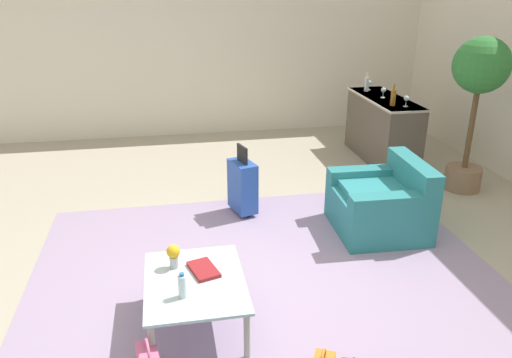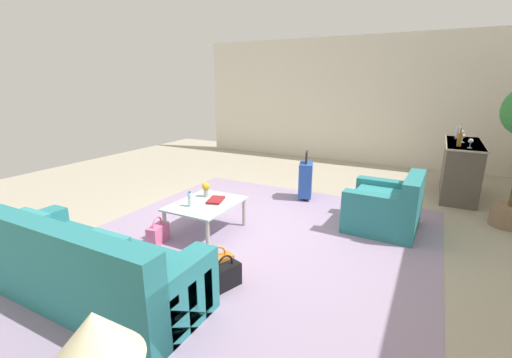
{
  "view_description": "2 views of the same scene",
  "coord_description": "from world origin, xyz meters",
  "px_view_note": "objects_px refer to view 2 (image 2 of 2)",
  "views": [
    {
      "loc": [
        3.74,
        -0.64,
        2.63
      ],
      "look_at": [
        -0.04,
        0.07,
        1.07
      ],
      "focal_mm": 35.0,
      "sensor_mm": 36.0,
      "label": 1
    },
    {
      "loc": [
        3.93,
        2.13,
        1.99
      ],
      "look_at": [
        -0.11,
        -0.0,
        0.71
      ],
      "focal_mm": 24.0,
      "sensor_mm": 36.0,
      "label": 2
    }
  ],
  "objects_px": {
    "wine_glass_leftmost": "(462,132)",
    "suitcase_blue": "(306,179)",
    "water_bottle": "(190,199)",
    "wine_glass_left_of_centre": "(463,136)",
    "coffee_table_book": "(216,200)",
    "handbag_black": "(225,276)",
    "wine_glass_right_of_centre": "(471,141)",
    "wine_bottle_amber": "(460,139)",
    "armchair": "(388,209)",
    "flower_vase": "(206,188)",
    "coffee_table": "(206,206)",
    "table_lamp": "(96,339)",
    "couch": "(83,272)",
    "wine_bottle_clear": "(458,132)",
    "handbag_orange": "(218,266)",
    "handbag_pink": "(158,233)",
    "bar_console": "(460,168)"
  },
  "relations": [
    {
      "from": "wine_bottle_amber",
      "to": "handbag_black",
      "type": "distance_m",
      "value": 4.61
    },
    {
      "from": "couch",
      "to": "wine_glass_left_of_centre",
      "type": "xyz_separation_m",
      "value": [
        -5.29,
        3.16,
        0.78
      ]
    },
    {
      "from": "water_bottle",
      "to": "suitcase_blue",
      "type": "bearing_deg",
      "value": 160.02
    },
    {
      "from": "suitcase_blue",
      "to": "handbag_pink",
      "type": "height_order",
      "value": "suitcase_blue"
    },
    {
      "from": "water_bottle",
      "to": "wine_glass_right_of_centre",
      "type": "height_order",
      "value": "wine_glass_right_of_centre"
    },
    {
      "from": "armchair",
      "to": "coffee_table_book",
      "type": "distance_m",
      "value": 2.4
    },
    {
      "from": "suitcase_blue",
      "to": "wine_bottle_clear",
      "type": "bearing_deg",
      "value": 130.82
    },
    {
      "from": "water_bottle",
      "to": "table_lamp",
      "type": "height_order",
      "value": "table_lamp"
    },
    {
      "from": "wine_glass_leftmost",
      "to": "handbag_black",
      "type": "bearing_deg",
      "value": -22.71
    },
    {
      "from": "flower_vase",
      "to": "wine_glass_leftmost",
      "type": "relative_size",
      "value": 1.33
    },
    {
      "from": "table_lamp",
      "to": "wine_glass_right_of_centre",
      "type": "relative_size",
      "value": 3.82
    },
    {
      "from": "wine_bottle_clear",
      "to": "coffee_table_book",
      "type": "bearing_deg",
      "value": -37.02
    },
    {
      "from": "flower_vase",
      "to": "wine_glass_left_of_centre",
      "type": "height_order",
      "value": "wine_glass_left_of_centre"
    },
    {
      "from": "wine_glass_right_of_centre",
      "to": "wine_bottle_clear",
      "type": "xyz_separation_m",
      "value": [
        -1.05,
        -0.15,
        0.01
      ]
    },
    {
      "from": "water_bottle",
      "to": "wine_glass_leftmost",
      "type": "bearing_deg",
      "value": 143.46
    },
    {
      "from": "wine_bottle_amber",
      "to": "suitcase_blue",
      "type": "distance_m",
      "value": 2.61
    },
    {
      "from": "armchair",
      "to": "coffee_table",
      "type": "relative_size",
      "value": 1.02
    },
    {
      "from": "couch",
      "to": "coffee_table",
      "type": "xyz_separation_m",
      "value": [
        -1.79,
        0.1,
        0.08
      ]
    },
    {
      "from": "coffee_table_book",
      "to": "flower_vase",
      "type": "height_order",
      "value": "flower_vase"
    },
    {
      "from": "wine_glass_leftmost",
      "to": "wine_bottle_clear",
      "type": "distance_m",
      "value": 0.12
    },
    {
      "from": "wine_bottle_clear",
      "to": "suitcase_blue",
      "type": "xyz_separation_m",
      "value": [
        1.98,
        -2.29,
        -0.73
      ]
    },
    {
      "from": "armchair",
      "to": "bar_console",
      "type": "height_order",
      "value": "bar_console"
    },
    {
      "from": "couch",
      "to": "handbag_pink",
      "type": "height_order",
      "value": "couch"
    },
    {
      "from": "armchair",
      "to": "suitcase_blue",
      "type": "relative_size",
      "value": 1.19
    },
    {
      "from": "armchair",
      "to": "handbag_orange",
      "type": "bearing_deg",
      "value": -32.77
    },
    {
      "from": "armchair",
      "to": "table_lamp",
      "type": "bearing_deg",
      "value": -9.25
    },
    {
      "from": "armchair",
      "to": "handbag_black",
      "type": "height_order",
      "value": "armchair"
    },
    {
      "from": "table_lamp",
      "to": "handbag_orange",
      "type": "bearing_deg",
      "value": -159.37
    },
    {
      "from": "water_bottle",
      "to": "wine_glass_left_of_centre",
      "type": "relative_size",
      "value": 1.32
    },
    {
      "from": "coffee_table",
      "to": "bar_console",
      "type": "height_order",
      "value": "bar_console"
    },
    {
      "from": "wine_bottle_clear",
      "to": "wine_glass_right_of_centre",
      "type": "bearing_deg",
      "value": 8.37
    },
    {
      "from": "table_lamp",
      "to": "coffee_table",
      "type": "bearing_deg",
      "value": -151.82
    },
    {
      "from": "coffee_table_book",
      "to": "handbag_black",
      "type": "height_order",
      "value": "coffee_table_book"
    },
    {
      "from": "wine_glass_leftmost",
      "to": "suitcase_blue",
      "type": "relative_size",
      "value": 0.18
    },
    {
      "from": "wine_glass_right_of_centre",
      "to": "handbag_black",
      "type": "distance_m",
      "value": 4.6
    },
    {
      "from": "wine_bottle_clear",
      "to": "handbag_orange",
      "type": "relative_size",
      "value": 0.84
    },
    {
      "from": "couch",
      "to": "wine_glass_leftmost",
      "type": "bearing_deg",
      "value": 151.63
    },
    {
      "from": "armchair",
      "to": "coffee_table",
      "type": "xyz_separation_m",
      "value": [
        1.3,
        -2.17,
        0.09
      ]
    },
    {
      "from": "wine_glass_left_of_centre",
      "to": "suitcase_blue",
      "type": "xyz_separation_m",
      "value": [
        1.5,
        -2.36,
        -0.72
      ]
    },
    {
      "from": "coffee_table",
      "to": "suitcase_blue",
      "type": "height_order",
      "value": "suitcase_blue"
    },
    {
      "from": "flower_vase",
      "to": "water_bottle",
      "type": "bearing_deg",
      "value": 6.79
    },
    {
      "from": "couch",
      "to": "wine_bottle_amber",
      "type": "relative_size",
      "value": 7.72
    },
    {
      "from": "coffee_table_book",
      "to": "wine_glass_right_of_centre",
      "type": "bearing_deg",
      "value": 115.98
    },
    {
      "from": "armchair",
      "to": "wine_glass_left_of_centre",
      "type": "xyz_separation_m",
      "value": [
        -2.2,
        0.89,
        0.79
      ]
    },
    {
      "from": "wine_glass_right_of_centre",
      "to": "handbag_pink",
      "type": "height_order",
      "value": "wine_glass_right_of_centre"
    },
    {
      "from": "wine_glass_leftmost",
      "to": "wine_bottle_clear",
      "type": "bearing_deg",
      "value": -39.33
    },
    {
      "from": "suitcase_blue",
      "to": "wine_glass_right_of_centre",
      "type": "bearing_deg",
      "value": 110.9
    },
    {
      "from": "coffee_table",
      "to": "table_lamp",
      "type": "height_order",
      "value": "table_lamp"
    },
    {
      "from": "water_bottle",
      "to": "wine_glass_right_of_centre",
      "type": "xyz_separation_m",
      "value": [
        -3.13,
        3.24,
        0.55
      ]
    },
    {
      "from": "couch",
      "to": "suitcase_blue",
      "type": "distance_m",
      "value": 3.87
    }
  ]
}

